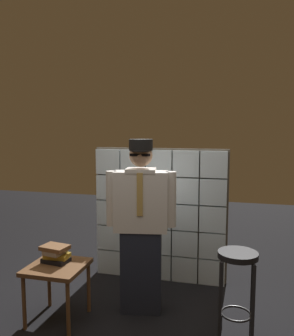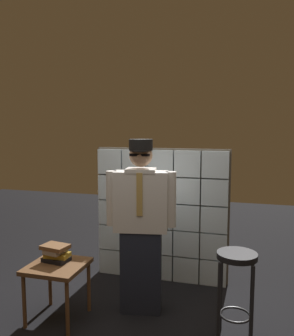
{
  "view_description": "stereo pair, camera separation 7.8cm",
  "coord_description": "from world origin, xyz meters",
  "px_view_note": "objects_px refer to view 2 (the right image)",
  "views": [
    {
      "loc": [
        0.89,
        -2.75,
        1.85
      ],
      "look_at": [
        0.05,
        0.52,
        1.45
      ],
      "focal_mm": 37.53,
      "sensor_mm": 36.0,
      "label": 1
    },
    {
      "loc": [
        0.97,
        -2.73,
        1.85
      ],
      "look_at": [
        0.05,
        0.52,
        1.45
      ],
      "focal_mm": 37.53,
      "sensor_mm": 36.0,
      "label": 2
    }
  ],
  "objects_px": {
    "bar_stool": "(236,276)",
    "book_stack": "(56,253)",
    "standing_person": "(141,224)",
    "side_table": "(57,272)"
  },
  "relations": [
    {
      "from": "standing_person",
      "to": "side_table",
      "type": "bearing_deg",
      "value": -163.16
    },
    {
      "from": "standing_person",
      "to": "side_table",
      "type": "xyz_separation_m",
      "value": [
        -0.72,
        -0.37,
        -0.43
      ]
    },
    {
      "from": "standing_person",
      "to": "book_stack",
      "type": "xyz_separation_m",
      "value": [
        -0.77,
        -0.31,
        -0.27
      ]
    },
    {
      "from": "bar_stool",
      "to": "book_stack",
      "type": "relative_size",
      "value": 2.86
    },
    {
      "from": "standing_person",
      "to": "bar_stool",
      "type": "relative_size",
      "value": 2.19
    },
    {
      "from": "standing_person",
      "to": "bar_stool",
      "type": "height_order",
      "value": "standing_person"
    },
    {
      "from": "bar_stool",
      "to": "standing_person",
      "type": "bearing_deg",
      "value": 164.12
    },
    {
      "from": "side_table",
      "to": "standing_person",
      "type": "bearing_deg",
      "value": 27.05
    },
    {
      "from": "standing_person",
      "to": "book_stack",
      "type": "height_order",
      "value": "standing_person"
    },
    {
      "from": "side_table",
      "to": "book_stack",
      "type": "xyz_separation_m",
      "value": [
        -0.04,
        0.06,
        0.16
      ]
    }
  ]
}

